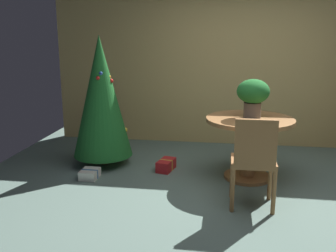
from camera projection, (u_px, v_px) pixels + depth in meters
The scene contains 8 objects.
ground_plane at pixel (247, 199), 4.07m from camera, with size 6.60×6.60×0.00m, color slate.
back_wall_panel at pixel (244, 63), 5.88m from camera, with size 6.00×0.10×2.60m, color tan.
round_dining_table at pixel (249, 136), 4.55m from camera, with size 1.04×1.04×0.76m.
flower_vase at pixel (253, 94), 4.46m from camera, with size 0.38×0.38×0.46m.
wooden_chair_near at pixel (254, 158), 3.73m from camera, with size 0.44×0.39×0.95m.
holiday_tree at pixel (101, 97), 4.98m from camera, with size 0.79×0.79×1.72m.
gift_box_cream at pixel (90, 174), 4.65m from camera, with size 0.21×0.25×0.11m.
gift_box_red at pixel (166, 165), 4.93m from camera, with size 0.23×0.35×0.14m.
Camera 1 is at (-0.27, -3.86, 1.71)m, focal length 40.58 mm.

